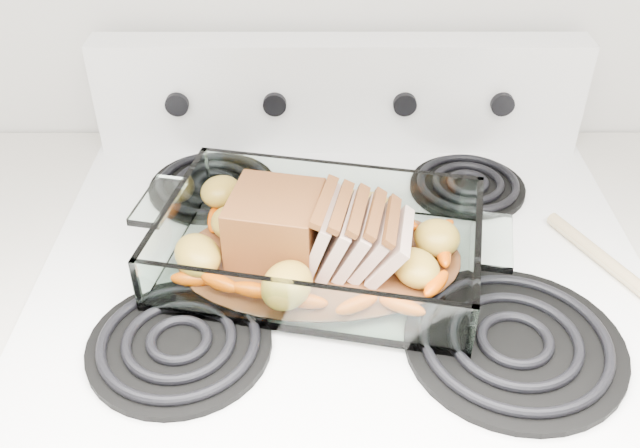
{
  "coord_description": "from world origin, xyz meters",
  "views": [
    {
      "loc": [
        -0.03,
        0.93,
        1.53
      ],
      "look_at": [
        -0.03,
        1.65,
        0.99
      ],
      "focal_mm": 40.0,
      "sensor_mm": 36.0,
      "label": 1
    }
  ],
  "objects": [
    {
      "name": "pork_roast",
      "position": [
        -0.05,
        1.63,
        0.99
      ],
      "size": [
        0.23,
        0.11,
        0.09
      ],
      "rotation": [
        0.0,
        0.0,
        0.18
      ],
      "color": "#5D3211",
      "rests_on": "baking_dish"
    },
    {
      "name": "roast_vegetables",
      "position": [
        -0.03,
        1.67,
        0.97
      ],
      "size": [
        0.36,
        0.2,
        0.04
      ],
      "rotation": [
        0.0,
        0.0,
        0.05
      ],
      "color": "#E24D02",
      "rests_on": "baking_dish"
    },
    {
      "name": "baking_dish",
      "position": [
        -0.03,
        1.63,
        0.96
      ],
      "size": [
        0.39,
        0.26,
        0.07
      ],
      "rotation": [
        0.0,
        0.0,
        -0.2
      ],
      "color": "silver",
      "rests_on": "electric_range"
    }
  ]
}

